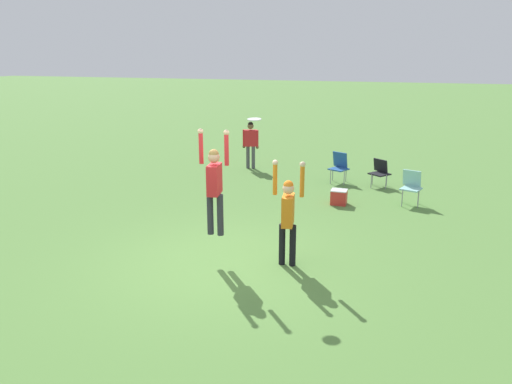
% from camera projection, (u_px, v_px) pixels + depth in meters
% --- Properties ---
extents(ground_plane, '(120.00, 120.00, 0.00)m').
position_uv_depth(ground_plane, '(219.00, 263.00, 9.39)').
color(ground_plane, '#56843D').
extents(person_jumping, '(0.60, 0.47, 1.99)m').
position_uv_depth(person_jumping, '(214.00, 181.00, 9.09)').
color(person_jumping, '#2D2D38').
rests_on(person_jumping, ground_plane).
extents(person_defending, '(0.60, 0.47, 1.98)m').
position_uv_depth(person_defending, '(288.00, 212.00, 9.03)').
color(person_defending, black).
rests_on(person_defending, ground_plane).
extents(frisbee, '(0.25, 0.25, 0.03)m').
position_uv_depth(frisbee, '(254.00, 119.00, 8.72)').
color(frisbee, white).
extents(camping_chair_0, '(0.68, 0.76, 0.79)m').
position_uv_depth(camping_chair_0, '(380.00, 171.00, 14.62)').
color(camping_chair_0, gray).
rests_on(camping_chair_0, ground_plane).
extents(camping_chair_1, '(0.64, 0.70, 0.91)m').
position_uv_depth(camping_chair_1, '(339.00, 165.00, 15.07)').
color(camping_chair_1, gray).
rests_on(camping_chair_1, ground_plane).
extents(camping_chair_2, '(0.59, 0.63, 0.89)m').
position_uv_depth(camping_chair_2, '(411.00, 185.00, 12.86)').
color(camping_chair_2, gray).
rests_on(camping_chair_2, ground_plane).
extents(person_spectator_near, '(0.58, 0.32, 1.59)m').
position_uv_depth(person_spectator_near, '(251.00, 141.00, 16.73)').
color(person_spectator_near, '#4C4C51').
rests_on(person_spectator_near, ground_plane).
extents(cooler_box, '(0.41, 0.36, 0.39)m').
position_uv_depth(cooler_box, '(339.00, 197.00, 12.95)').
color(cooler_box, red).
rests_on(cooler_box, ground_plane).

